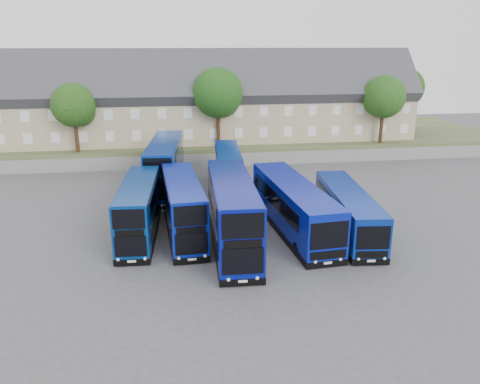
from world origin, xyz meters
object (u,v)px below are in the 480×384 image
object	(u,v)px
dd_front_left	(139,211)
tree_west	(75,107)
tree_far	(404,89)
dd_front_mid	(183,208)
tree_mid	(219,95)
coach_east_a	(293,208)
tree_east	(385,98)

from	to	relation	value
dd_front_left	tree_west	distance (m)	22.93
dd_front_left	tree_far	size ratio (longest dim) A/B	1.19
dd_front_mid	tree_mid	distance (m)	22.91
coach_east_a	tree_far	xyz separation A→B (m)	(22.64, 28.36, 5.92)
coach_east_a	tree_far	bearing A→B (deg)	46.61
coach_east_a	tree_west	distance (m)	29.30
dd_front_left	tree_west	world-z (taller)	tree_west
dd_front_left	tree_west	xyz separation A→B (m)	(-7.82, 20.95, 5.06)
coach_east_a	tree_east	distance (m)	27.65
dd_front_left	tree_far	distance (m)	44.52
dd_front_left	coach_east_a	xyz separation A→B (m)	(11.54, -0.41, -0.18)
tree_west	coach_east_a	bearing A→B (deg)	-47.82
dd_front_mid	tree_west	distance (m)	24.28
dd_front_mid	dd_front_left	bearing A→B (deg)	174.62
tree_east	dd_front_left	bearing A→B (deg)	-143.37
tree_west	tree_east	bearing A→B (deg)	0.00
tree_mid	coach_east_a	bearing A→B (deg)	-81.27
dd_front_mid	tree_far	size ratio (longest dim) A/B	1.24
tree_west	tree_east	world-z (taller)	tree_east
dd_front_left	tree_east	bearing A→B (deg)	39.77
dd_front_mid	coach_east_a	distance (m)	8.32
coach_east_a	dd_front_left	bearing A→B (deg)	173.17
tree_west	tree_east	size ratio (longest dim) A/B	0.94
tree_west	tree_east	xyz separation A→B (m)	(36.00, 0.00, 0.34)
tree_far	tree_east	bearing A→B (deg)	-130.60
dd_front_left	dd_front_mid	distance (m)	3.23
dd_front_left	tree_mid	xyz separation A→B (m)	(8.18, 21.45, 6.07)
tree_far	dd_front_mid	bearing A→B (deg)	-137.82
tree_far	dd_front_left	bearing A→B (deg)	-140.72
tree_east	tree_far	distance (m)	9.23
dd_front_left	tree_far	xyz separation A→B (m)	(34.18, 27.95, 5.73)
dd_front_mid	tree_east	world-z (taller)	tree_east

